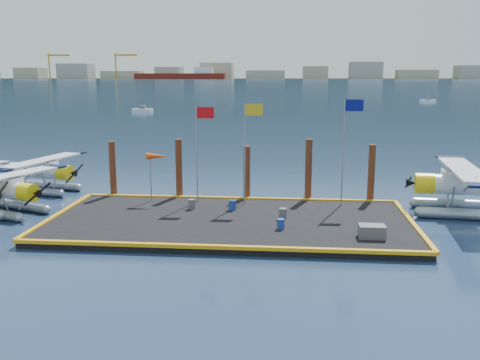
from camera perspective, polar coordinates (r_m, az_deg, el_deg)
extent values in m
plane|color=navy|center=(30.18, -1.06, -4.89)|extent=(4000.00, 4000.00, 0.00)
cube|color=black|center=(30.13, -1.06, -4.53)|extent=(20.00, 10.00, 0.40)
cube|color=black|center=(1128.84, 5.27, 10.80)|extent=(3000.00, 500.00, 0.30)
cube|color=#4E1A0B|center=(907.51, -6.43, 10.93)|extent=(150.00, 22.00, 10.00)
cube|color=silver|center=(900.29, -3.90, 11.54)|extent=(30.00, 16.00, 12.00)
cylinder|color=orange|center=(1016.24, -19.68, 11.40)|extent=(2.40, 2.40, 44.00)
cylinder|color=orange|center=(972.40, -13.12, 11.79)|extent=(2.40, 2.40, 44.00)
cube|color=black|center=(1433.16, 5.39, 15.69)|extent=(2200.00, 500.00, 240.00)
cone|color=black|center=(1569.11, -7.81, 10.87)|extent=(1400.00, 1400.00, 520.00)
cone|color=black|center=(1579.73, 3.47, 10.95)|extent=(1300.00, 1300.00, 430.00)
cone|color=black|center=(1518.94, 18.85, 10.37)|extent=(1100.00, 1100.00, 360.00)
cone|color=#4E6468|center=(2350.59, 24.26, 10.10)|extent=(1300.00, 1300.00, 560.00)
cylinder|color=#969DA4|center=(36.72, -23.06, -2.43)|extent=(5.57, 2.63, 0.56)
cylinder|color=silver|center=(35.69, -24.27, -0.83)|extent=(4.40, 2.54, 1.02)
cube|color=silver|center=(35.20, -23.74, -0.40)|extent=(2.28, 1.70, 0.84)
cube|color=black|center=(34.95, -23.47, -0.15)|extent=(1.57, 1.39, 0.51)
cylinder|color=yellow|center=(33.87, -21.69, -1.24)|extent=(1.26, 1.34, 1.08)
cube|color=black|center=(33.29, -20.78, -1.38)|extent=(0.81, 1.95, 1.04)
cube|color=silver|center=(35.12, -23.80, 0.34)|extent=(4.36, 8.30, 0.11)
cube|color=#0A1334|center=(37.72, -19.14, 1.38)|extent=(1.60, 1.29, 0.12)
cylinder|color=#969DA4|center=(42.27, -20.10, -0.50)|extent=(5.76, 1.85, 0.56)
cylinder|color=#969DA4|center=(40.73, -21.87, -1.05)|extent=(5.76, 1.85, 0.56)
cylinder|color=silver|center=(41.15, -20.89, 0.93)|extent=(4.46, 1.98, 1.03)
cube|color=silver|center=(40.75, -20.31, 1.34)|extent=(2.23, 1.46, 0.84)
cube|color=black|center=(40.54, -20.02, 1.58)|extent=(1.49, 1.25, 0.51)
cylinder|color=yellow|center=(39.67, -18.17, 0.74)|extent=(1.15, 1.26, 1.08)
cube|color=black|center=(39.21, -17.24, 0.68)|extent=(0.52, 2.03, 1.05)
cube|color=silver|center=(40.67, -20.36, 1.98)|extent=(3.26, 8.49, 0.11)
cube|color=#0A1334|center=(43.83, -17.10, 2.81)|extent=(1.55, 1.13, 0.12)
cube|color=#0A1334|center=(37.68, -24.14, 1.01)|extent=(1.55, 1.13, 0.12)
cylinder|color=#969DA4|center=(36.48, 23.48, -2.46)|extent=(6.92, 1.35, 0.67)
cylinder|color=silver|center=(34.96, 23.74, -0.52)|extent=(5.26, 1.73, 1.22)
cube|color=silver|center=(34.74, 22.72, 0.14)|extent=(2.55, 1.46, 1.00)
cube|color=black|center=(34.64, 22.21, 0.52)|extent=(1.66, 1.31, 0.61)
cylinder|color=yellow|center=(34.43, 19.05, -0.35)|extent=(1.23, 1.39, 1.29)
cube|color=black|center=(34.30, 17.49, -0.29)|extent=(0.31, 2.47, 1.25)
cube|color=silver|center=(34.65, 22.79, 1.04)|extent=(2.65, 10.11, 0.13)
cube|color=#0A1334|center=(39.28, 21.42, 2.26)|extent=(1.76, 1.16, 0.14)
cylinder|color=#504F54|center=(32.28, -5.16, -2.58)|extent=(0.42, 0.42, 0.60)
cylinder|color=navy|center=(28.14, 4.37, -4.70)|extent=(0.39, 0.39, 0.55)
cylinder|color=#504F54|center=(30.07, 4.59, -3.60)|extent=(0.43, 0.43, 0.60)
cylinder|color=navy|center=(31.93, -0.83, -2.69)|extent=(0.43, 0.43, 0.60)
cube|color=#504F54|center=(27.39, 13.89, -5.35)|extent=(1.29, 0.86, 0.65)
cylinder|color=gray|center=(33.49, -4.61, 2.65)|extent=(0.08, 0.08, 6.00)
cube|color=red|center=(33.10, -3.74, 7.18)|extent=(1.10, 0.03, 0.70)
cylinder|color=gray|center=(33.09, 0.51, 2.75)|extent=(0.08, 0.08, 6.20)
cube|color=gold|center=(32.75, 1.49, 7.50)|extent=(1.10, 0.03, 0.70)
cylinder|color=gray|center=(33.11, 10.93, 2.82)|extent=(0.08, 0.08, 6.50)
cube|color=navy|center=(32.88, 12.08, 7.80)|extent=(1.10, 0.03, 0.70)
cylinder|color=gray|center=(34.38, -9.51, 0.22)|extent=(0.07, 0.07, 3.00)
cone|color=#E8470C|center=(34.02, -8.77, 2.52)|extent=(1.40, 0.44, 0.44)
cylinder|color=#4A2515|center=(36.73, -13.41, 0.93)|extent=(0.44, 0.44, 4.00)
cylinder|color=#4A2515|center=(35.53, -6.52, 0.98)|extent=(0.44, 0.44, 4.20)
cylinder|color=#4A2515|center=(34.93, 0.73, 0.55)|extent=(0.44, 0.44, 3.80)
cylinder|color=#4A2515|center=(34.80, 7.31, 0.83)|extent=(0.44, 0.44, 4.30)
cylinder|color=#4A2515|center=(35.19, 13.82, 0.46)|extent=(0.44, 0.44, 4.00)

